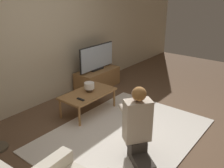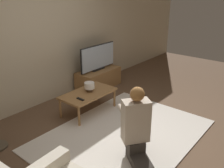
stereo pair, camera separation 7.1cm
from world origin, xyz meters
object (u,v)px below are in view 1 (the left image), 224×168
tv (97,57)px  person_kneeling (138,125)px  table_lamp (89,86)px  coffee_table (88,95)px

tv → person_kneeling: person_kneeling is taller
tv → table_lamp: 1.16m
coffee_table → tv: bearing=33.7°
tv → coffee_table: 1.24m
tv → coffee_table: size_ratio=1.02×
coffee_table → person_kneeling: person_kneeling is taller
tv → person_kneeling: (-1.52, -2.03, -0.20)m
person_kneeling → table_lamp: 1.50m
tv → coffee_table: (-0.99, -0.66, -0.34)m
table_lamp → tv: bearing=34.5°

